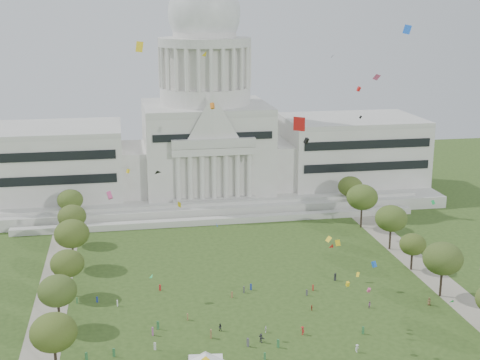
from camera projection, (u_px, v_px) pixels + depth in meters
The scene contains 26 objects.
ground at pixel (279, 347), 137.16m from camera, with size 400.00×400.00×0.00m, color #30491A.
capitol at pixel (206, 137), 239.68m from camera, with size 160.00×64.50×91.30m.
path_left at pixel (51, 303), 157.44m from camera, with size 8.00×160.00×0.04m, color gray.
path_right at pixel (431, 275), 174.00m from camera, with size 8.00×160.00×0.04m, color gray.
row_tree_l_1 at pixel (54, 332), 124.48m from camera, with size 8.86×8.86×12.59m.
row_tree_l_2 at pixel (57, 291), 143.72m from camera, with size 8.42×8.42×11.97m.
row_tree_r_2 at pixel (443, 259), 158.94m from camera, with size 9.55×9.55×13.58m.
row_tree_l_3 at pixel (67, 264), 159.78m from camera, with size 8.12×8.12×11.55m.
row_tree_r_3 at pixel (413, 244), 175.86m from camera, with size 7.01×7.01×9.98m.
row_tree_l_4 at pixel (72, 234), 177.10m from camera, with size 9.29×9.29×13.21m.
row_tree_r_4 at pixel (391, 218), 190.18m from camera, with size 9.19×9.19×13.06m.
row_tree_l_5 at pixel (72, 216), 194.85m from camera, with size 8.33×8.33×11.85m.
row_tree_r_5 at pixel (362, 197), 208.99m from camera, with size 9.82×9.82×13.96m.
row_tree_l_6 at pixel (70, 200), 211.86m from camera, with size 8.19×8.19×11.64m.
row_tree_r_6 at pixel (350, 186), 226.85m from camera, with size 8.42×8.42×11.97m.
event_tent at pixel (206, 358), 125.23m from camera, with size 10.16×10.16×5.12m.
person_0 at pixel (429, 301), 156.24m from camera, with size 0.94×0.61×1.91m, color olive.
person_2 at pixel (370, 305), 154.90m from camera, with size 0.76×0.47×1.56m, color #994C8C.
person_3 at pixel (302, 330), 142.19m from camera, with size 1.25×0.64×1.93m, color #B21E1E.
person_4 at pixel (266, 329), 143.23m from camera, with size 0.90×0.49×1.54m, color silver.
person_5 at pixel (261, 338), 138.92m from camera, with size 1.87×0.74×2.01m, color #4C4C51.
person_8 at pixel (220, 327), 143.92m from camera, with size 0.83×0.52×1.72m, color #26262B.
person_9 at pixel (357, 348), 135.00m from camera, with size 1.12×0.58×1.74m, color silver.
person_10 at pixel (312, 308), 153.64m from camera, with size 0.79×0.43×1.34m, color #B21E1E.
distant_crowd at pixel (207, 320), 146.95m from camera, with size 64.59×39.99×1.93m.
kite_swarm at pixel (276, 208), 140.18m from camera, with size 82.89×105.60×58.55m.
Camera 1 is at (-29.99, -120.62, 67.92)m, focal length 50.00 mm.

